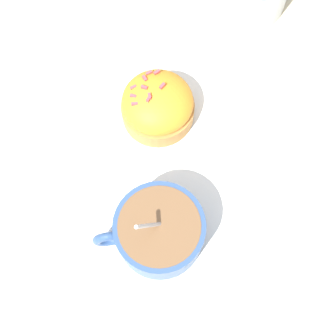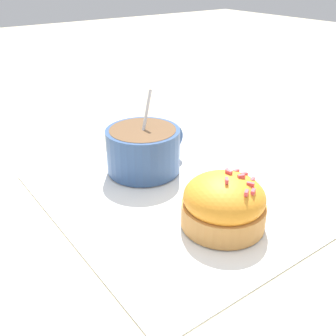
% 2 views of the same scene
% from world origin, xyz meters
% --- Properties ---
extents(ground_plane, '(3.00, 3.00, 0.00)m').
position_xyz_m(ground_plane, '(0.00, 0.00, 0.00)').
color(ground_plane, '#C6B793').
extents(paper_napkin, '(0.31, 0.28, 0.00)m').
position_xyz_m(paper_napkin, '(0.00, 0.00, 0.00)').
color(paper_napkin, white).
rests_on(paper_napkin, ground_plane).
extents(coffee_cup, '(0.09, 0.12, 0.10)m').
position_xyz_m(coffee_cup, '(-0.07, 0.00, 0.03)').
color(coffee_cup, '#335184').
rests_on(coffee_cup, paper_napkin).
extents(frosted_pastry, '(0.09, 0.09, 0.06)m').
position_xyz_m(frosted_pastry, '(0.07, -0.00, 0.03)').
color(frosted_pastry, '#C18442').
rests_on(frosted_pastry, paper_napkin).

